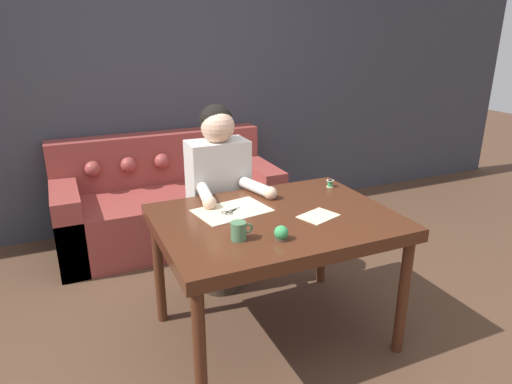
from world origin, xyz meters
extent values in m
plane|color=#4C3323|center=(0.00, 0.00, 0.00)|extent=(16.00, 16.00, 0.00)
cube|color=#383842|center=(0.00, 2.00, 1.30)|extent=(8.00, 0.06, 2.60)
cube|color=#472314|center=(0.11, 0.02, 0.72)|extent=(1.27, 0.94, 0.07)
cylinder|color=#472314|center=(-0.47, -0.39, 0.34)|extent=(0.06, 0.06, 0.69)
cylinder|color=#472314|center=(0.68, -0.39, 0.34)|extent=(0.06, 0.06, 0.69)
cylinder|color=#472314|center=(-0.47, 0.43, 0.34)|extent=(0.06, 0.06, 0.69)
cylinder|color=#472314|center=(0.68, 0.43, 0.34)|extent=(0.06, 0.06, 0.69)
cube|color=brown|center=(-0.13, 1.53, 0.22)|extent=(1.79, 0.84, 0.44)
cube|color=brown|center=(-0.13, 1.84, 0.65)|extent=(1.79, 0.22, 0.43)
cube|color=brown|center=(-0.93, 1.53, 0.30)|extent=(0.20, 0.84, 0.60)
cube|color=brown|center=(0.67, 1.53, 0.30)|extent=(0.20, 0.84, 0.60)
sphere|color=brown|center=(-0.69, 1.71, 0.65)|extent=(0.13, 0.13, 0.13)
sphere|color=brown|center=(-0.41, 1.71, 0.65)|extent=(0.13, 0.13, 0.13)
sphere|color=brown|center=(-0.13, 1.71, 0.65)|extent=(0.13, 0.13, 0.13)
sphere|color=brown|center=(0.15, 1.71, 0.65)|extent=(0.13, 0.13, 0.13)
sphere|color=brown|center=(0.43, 1.71, 0.65)|extent=(0.13, 0.13, 0.13)
cube|color=white|center=(0.30, 1.43, 0.44)|extent=(0.36, 0.33, 0.00)
cylinder|color=#33281E|center=(0.00, 0.65, 0.24)|extent=(0.28, 0.28, 0.48)
cube|color=beige|center=(0.00, 0.65, 0.76)|extent=(0.38, 0.22, 0.57)
sphere|color=#DBAD8E|center=(0.00, 0.63, 1.14)|extent=(0.21, 0.21, 0.21)
sphere|color=black|center=(0.00, 0.66, 1.17)|extent=(0.21, 0.21, 0.21)
cylinder|color=beige|center=(-0.17, 0.40, 0.79)|extent=(0.11, 0.28, 0.07)
sphere|color=#DBAD8E|center=(-0.19, 0.27, 0.79)|extent=(0.08, 0.08, 0.08)
cylinder|color=beige|center=(0.16, 0.40, 0.79)|extent=(0.14, 0.28, 0.07)
sphere|color=#DBAD8E|center=(0.19, 0.27, 0.79)|extent=(0.08, 0.08, 0.08)
cube|color=beige|center=(-0.08, 0.18, 0.76)|extent=(0.44, 0.33, 0.00)
cube|color=beige|center=(0.31, -0.08, 0.76)|extent=(0.24, 0.21, 0.00)
cube|color=silver|center=(0.00, 0.23, 0.76)|extent=(0.11, 0.09, 0.00)
cube|color=black|center=(-0.08, 0.17, 0.76)|extent=(0.07, 0.06, 0.00)
torus|color=black|center=(-0.12, 0.14, 0.76)|extent=(0.04, 0.04, 0.01)
cube|color=silver|center=(0.01, 0.21, 0.76)|extent=(0.13, 0.05, 0.00)
cube|color=black|center=(-0.09, 0.18, 0.76)|extent=(0.08, 0.04, 0.00)
torus|color=black|center=(-0.13, 0.17, 0.76)|extent=(0.04, 0.04, 0.01)
cylinder|color=silver|center=(-0.05, 0.19, 0.76)|extent=(0.01, 0.01, 0.01)
cylinder|color=#47704C|center=(-0.19, -0.17, 0.80)|extent=(0.08, 0.08, 0.09)
torus|color=#47704C|center=(-0.14, -0.17, 0.81)|extent=(0.05, 0.01, 0.05)
cylinder|color=#338C4C|center=(0.64, 0.31, 0.78)|extent=(0.03, 0.03, 0.04)
cylinder|color=beige|center=(0.64, 0.31, 0.80)|extent=(0.04, 0.04, 0.00)
cylinder|color=beige|center=(0.64, 0.31, 0.76)|extent=(0.04, 0.04, 0.00)
cylinder|color=#4C3828|center=(0.00, -0.25, 0.76)|extent=(0.06, 0.06, 0.01)
sphere|color=#338C4C|center=(0.00, -0.25, 0.80)|extent=(0.07, 0.07, 0.07)
camera|label=1|loc=(-0.92, -2.01, 1.71)|focal=32.00mm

